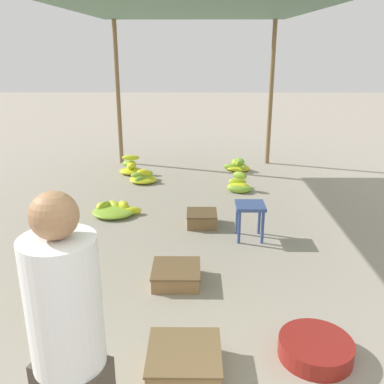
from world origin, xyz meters
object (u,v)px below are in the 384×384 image
object	(u,v)px
crate_mid	(184,361)
banana_pile_right_2	(238,166)
banana_pile_left_1	(114,210)
banana_pile_left_3	(131,166)
basin_black	(315,349)
banana_pile_right_1	(239,185)
crate_far	(176,275)
stool	(250,211)
banana_pile_left_0	(63,285)
banana_pile_left_2	(143,178)
vendor_foreground	(69,347)
crate_near	(202,219)

from	to	relation	value
crate_mid	banana_pile_right_2	bearing A→B (deg)	80.61
banana_pile_left_1	banana_pile_left_3	bearing A→B (deg)	91.40
basin_black	crate_mid	size ratio (longest dim) A/B	1.06
banana_pile_right_1	crate_far	bearing A→B (deg)	-107.41
banana_pile_left_3	banana_pile_right_1	world-z (taller)	banana_pile_left_3
stool	crate_mid	distance (m)	2.37
banana_pile_left_1	banana_pile_left_3	size ratio (longest dim) A/B	1.46
crate_far	stool	bearing A→B (deg)	50.71
banana_pile_left_0	crate_mid	distance (m)	1.56
banana_pile_left_1	banana_pile_left_0	bearing A→B (deg)	-93.56
basin_black	banana_pile_left_3	distance (m)	5.20
banana_pile_right_2	basin_black	bearing A→B (deg)	-88.60
banana_pile_left_0	crate_mid	world-z (taller)	banana_pile_left_0
banana_pile_left_1	banana_pile_right_1	distance (m)	2.09
banana_pile_left_1	banana_pile_left_2	distance (m)	1.45
vendor_foreground	basin_black	distance (m)	1.94
basin_black	banana_pile_left_0	xyz separation A→B (m)	(-2.14, 0.85, 0.01)
crate_mid	crate_near	bearing A→B (deg)	86.63
banana_pile_right_2	stool	bearing A→B (deg)	-92.63
banana_pile_right_2	banana_pile_left_0	bearing A→B (deg)	-116.13
stool	banana_pile_left_3	xyz separation A→B (m)	(-1.81, 2.71, -0.22)
banana_pile_left_0	banana_pile_right_1	world-z (taller)	banana_pile_right_1
basin_black	crate_near	xyz separation A→B (m)	(-0.82, 2.45, 0.02)
vendor_foreground	banana_pile_left_0	xyz separation A→B (m)	(-0.64, 1.80, -0.77)
stool	crate_far	xyz separation A→B (m)	(-0.83, -1.01, -0.27)
banana_pile_left_0	banana_pile_left_1	size ratio (longest dim) A/B	0.77
vendor_foreground	crate_far	bearing A→B (deg)	78.32
vendor_foreground	banana_pile_left_1	xyz separation A→B (m)	(-0.52, 3.78, -0.79)
basin_black	banana_pile_left_3	size ratio (longest dim) A/B	1.19
basin_black	crate_near	world-z (taller)	crate_near
basin_black	banana_pile_left_3	bearing A→B (deg)	113.39
banana_pile_left_3	vendor_foreground	bearing A→B (deg)	-84.34
vendor_foreground	crate_mid	size ratio (longest dim) A/B	3.15
vendor_foreground	crate_near	bearing A→B (deg)	78.69
banana_pile_left_1	crate_mid	bearing A→B (deg)	-70.78
banana_pile_right_1	crate_far	world-z (taller)	banana_pile_right_1
basin_black	banana_pile_left_2	xyz separation A→B (m)	(-1.79, 4.26, 0.01)
banana_pile_left_2	crate_far	xyz separation A→B (m)	(0.71, -3.21, -0.00)
banana_pile_left_0	basin_black	bearing A→B (deg)	-21.66
basin_black	crate_far	size ratio (longest dim) A/B	1.17
banana_pile_left_1	crate_far	size ratio (longest dim) A/B	1.43
banana_pile_left_3	crate_far	world-z (taller)	banana_pile_left_3
stool	crate_far	size ratio (longest dim) A/B	0.94
basin_black	crate_far	world-z (taller)	crate_far
basin_black	stool	bearing A→B (deg)	97.04
crate_near	banana_pile_left_2	bearing A→B (deg)	118.29
banana_pile_left_2	banana_pile_left_3	size ratio (longest dim) A/B	1.04
crate_far	banana_pile_right_2	bearing A→B (deg)	76.19
banana_pile_left_1	crate_far	xyz separation A→B (m)	(0.93, -1.77, 0.02)
stool	crate_far	distance (m)	1.34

